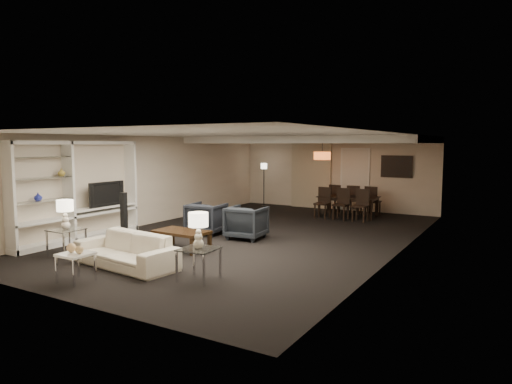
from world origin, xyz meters
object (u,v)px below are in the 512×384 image
(coffee_table, at_px, (182,240))
(chair_nl, at_px, (322,203))
(sofa, at_px, (126,250))
(marble_table, at_px, (76,267))
(chair_nm, at_px, (341,204))
(dining_table, at_px, (348,207))
(floor_lamp, at_px, (264,185))
(side_table_left, at_px, (67,242))
(vase_amber, at_px, (61,172))
(table_lamp_right, at_px, (198,231))
(chair_fm, at_px, (355,200))
(chair_fl, at_px, (337,199))
(pendant_light, at_px, (322,156))
(vase_blue, at_px, (38,197))
(chair_fr, at_px, (373,201))
(armchair_left, at_px, (206,218))
(chair_nr, at_px, (360,206))
(floor_speaker, at_px, (124,216))
(television, at_px, (104,194))
(table_lamp_left, at_px, (65,215))
(side_table_right, at_px, (199,264))
(armchair_right, at_px, (247,222))

(coffee_table, distance_m, chair_nl, 5.60)
(sofa, distance_m, chair_nl, 7.18)
(marble_table, distance_m, chair_nm, 8.37)
(dining_table, relative_size, floor_lamp, 1.15)
(marble_table, xyz_separation_m, chair_nm, (1.60, 8.21, 0.23))
(side_table_left, distance_m, vase_amber, 1.81)
(table_lamp_right, xyz_separation_m, chair_fm, (-0.10, 8.41, -0.37))
(coffee_table, distance_m, chair_fl, 6.89)
(pendant_light, bearing_deg, dining_table, 40.21)
(vase_amber, distance_m, chair_fl, 8.64)
(side_table_left, distance_m, dining_table, 8.43)
(marble_table, relative_size, floor_lamp, 0.31)
(vase_blue, xyz_separation_m, chair_fr, (4.87, 8.34, -0.68))
(sofa, relative_size, vase_blue, 12.07)
(sofa, relative_size, chair_fm, 2.25)
(armchair_left, relative_size, chair_fl, 0.92)
(chair_fm, bearing_deg, pendant_light, 58.45)
(coffee_table, distance_m, chair_nr, 5.94)
(armchair_left, distance_m, vase_blue, 3.91)
(table_lamp_right, relative_size, dining_table, 0.33)
(coffee_table, relative_size, floor_speaker, 1.03)
(television, distance_m, vase_blue, 1.76)
(marble_table, relative_size, chair_fl, 0.52)
(table_lamp_left, distance_m, chair_nr, 8.11)
(armchair_left, bearing_deg, chair_fm, -120.60)
(sofa, bearing_deg, chair_nm, 83.78)
(floor_speaker, bearing_deg, side_table_right, -30.49)
(chair_fr, bearing_deg, table_lamp_right, 92.10)
(side_table_right, xyz_separation_m, chair_nr, (0.50, 7.11, 0.20))
(sofa, xyz_separation_m, side_table_right, (1.70, 0.00, -0.04))
(side_table_left, height_order, chair_fm, chair_fm)
(table_lamp_left, bearing_deg, sofa, 0.00)
(side_table_left, height_order, chair_fr, chair_fr)
(dining_table, relative_size, chair_nm, 1.92)
(side_table_right, bearing_deg, floor_speaker, 154.46)
(chair_fr, relative_size, floor_lamp, 0.60)
(coffee_table, bearing_deg, chair_fm, 76.81)
(television, height_order, chair_nm, television)
(floor_speaker, relative_size, dining_table, 0.63)
(chair_nl, bearing_deg, floor_lamp, 153.07)
(chair_fm, bearing_deg, side_table_left, 65.77)
(floor_speaker, bearing_deg, table_lamp_right, -30.49)
(coffee_table, relative_size, armchair_right, 1.34)
(vase_blue, xyz_separation_m, chair_nm, (4.27, 7.04, -0.68))
(table_lamp_right, bearing_deg, chair_nl, 95.66)
(marble_table, height_order, chair_fl, chair_fl)
(vase_amber, height_order, chair_fr, vase_amber)
(chair_nl, bearing_deg, side_table_left, -110.68)
(armchair_left, xyz_separation_m, dining_table, (2.20, 4.46, -0.08))
(table_lamp_right, bearing_deg, chair_fl, 94.79)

